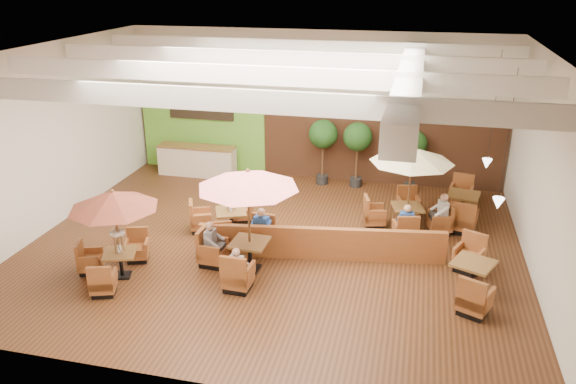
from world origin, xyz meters
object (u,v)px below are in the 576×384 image
(diner_2, at_px, (212,239))
(diner_3, at_px, (407,220))
(table_3, at_px, (223,220))
(topiary_2, at_px, (413,146))
(diner_4, at_px, (441,210))
(table_5, at_px, (462,207))
(diner_1, at_px, (261,226))
(topiary_1, at_px, (358,139))
(table_2, at_px, (411,174))
(topiary_0, at_px, (323,137))
(diner_0, at_px, (237,264))
(table_4, at_px, (472,277))
(table_1, at_px, (246,198))
(booth_divider, at_px, (321,244))
(service_counter, at_px, (197,161))
(table_0, at_px, (113,215))

(diner_2, distance_m, diner_3, 5.59)
(table_3, relative_size, topiary_2, 1.24)
(diner_2, distance_m, diner_4, 6.93)
(topiary_2, relative_size, diner_4, 2.77)
(table_5, bearing_deg, diner_1, -135.86)
(topiary_1, height_order, diner_4, topiary_1)
(table_2, bearing_deg, topiary_0, 119.79)
(table_5, bearing_deg, diner_0, -123.33)
(table_4, height_order, topiary_1, topiary_1)
(table_3, bearing_deg, diner_1, -53.85)
(table_5, bearing_deg, table_2, -132.10)
(diner_0, bearing_deg, topiary_0, 93.49)
(table_1, bearing_deg, diner_0, -83.71)
(table_2, bearing_deg, diner_0, -145.57)
(diner_3, bearing_deg, table_2, 82.58)
(topiary_2, relative_size, diner_3, 2.84)
(table_1, relative_size, diner_0, 4.01)
(table_4, bearing_deg, topiary_1, 143.52)
(topiary_2, xyz_separation_m, diner_3, (0.02, -4.33, -0.93))
(booth_divider, relative_size, table_1, 2.37)
(diner_0, bearing_deg, topiary_1, 84.61)
(table_1, bearing_deg, table_4, 4.45)
(diner_4, bearing_deg, table_3, 88.20)
(service_counter, relative_size, table_5, 1.02)
(table_4, relative_size, diner_3, 3.68)
(topiary_2, distance_m, diner_1, 7.04)
(table_4, relative_size, table_5, 1.01)
(diner_3, relative_size, diner_4, 0.98)
(table_3, xyz_separation_m, table_4, (7.09, -1.68, -0.06))
(booth_divider, relative_size, table_2, 2.46)
(table_1, height_order, diner_0, table_1)
(table_2, distance_m, table_4, 3.93)
(table_5, bearing_deg, table_1, -129.40)
(table_3, bearing_deg, diner_4, -9.18)
(table_2, distance_m, topiary_2, 3.34)
(table_1, height_order, diner_4, table_1)
(table_2, height_order, diner_1, table_2)
(diner_3, bearing_deg, topiary_0, 119.31)
(diner_1, bearing_deg, booth_divider, -171.67)
(table_0, bearing_deg, diner_2, 8.95)
(table_5, xyz_separation_m, topiary_0, (-4.93, 2.07, 1.41))
(table_0, bearing_deg, diner_4, 10.74)
(service_counter, bearing_deg, diner_1, -53.32)
(table_4, bearing_deg, topiary_0, 151.18)
(table_5, distance_m, topiary_0, 5.53)
(topiary_0, relative_size, topiary_2, 1.08)
(topiary_1, height_order, diner_1, topiary_1)
(table_0, relative_size, table_4, 0.86)
(table_5, xyz_separation_m, diner_3, (-1.70, -2.26, 0.35))
(diner_1, bearing_deg, table_3, -21.15)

